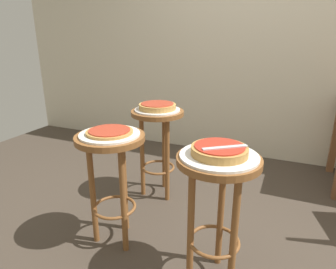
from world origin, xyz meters
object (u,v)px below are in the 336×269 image
Objects in this scene: serving_plate_middle at (110,134)px; pizza_server_knife at (225,147)px; stool_foreground at (217,191)px; pizza_foreground at (219,150)px; pizza_leftside at (157,106)px; serving_plate_leftside at (157,110)px; serving_plate_foreground at (219,156)px; stool_middle at (112,164)px; pizza_middle at (110,132)px; stool_leftside at (158,133)px.

pizza_server_knife reaches higher than serving_plate_middle.
pizza_foreground is (-0.00, -0.00, 0.22)m from stool_foreground.
stool_foreground is at bearing -47.26° from pizza_leftside.
serving_plate_middle is 1.01× the size of serving_plate_leftside.
serving_plate_middle is at bearing 174.02° from pizza_foreground.
serving_plate_middle is at bearing 174.02° from serving_plate_foreground.
stool_foreground is 0.22m from pizza_foreground.
stool_middle is 2.65× the size of pizza_middle.
serving_plate_leftside is at bearing 180.00° from pizza_leftside.
serving_plate_middle is at bearing -165.96° from pizza_middle.
pizza_foreground is at bearing 180.00° from serving_plate_foreground.
pizza_leftside reaches higher than pizza_middle.
pizza_foreground is at bearing -5.98° from stool_middle.
serving_plate_foreground is at bearing -93.58° from stool_foreground.
serving_plate_foreground and serving_plate_middle have the same top height.
stool_foreground is 1.00× the size of stool_leftside.
pizza_leftside is (-0.66, 0.72, 0.22)m from stool_foreground.
stool_foreground is 1.90× the size of serving_plate_foreground.
serving_plate_middle is 1.61× the size of pizza_server_knife.
serving_plate_foreground is 1.00m from stool_leftside.
serving_plate_foreground is 0.03m from pizza_foreground.
serving_plate_foreground is at bearing -5.98° from serving_plate_middle.
stool_leftside is 1.04m from pizza_server_knife.
pizza_foreground is 0.77× the size of serving_plate_leftside.
pizza_middle is 0.65m from pizza_leftside.
stool_foreground and stool_middle have the same top height.
serving_plate_leftside is 0.03m from pizza_leftside.
serving_plate_middle is at bearing -90.06° from pizza_leftside.
pizza_leftside reaches higher than serving_plate_foreground.
pizza_server_knife reaches higher than pizza_middle.
stool_middle is 0.74m from pizza_server_knife.
serving_plate_leftside is at bearing 89.94° from pizza_middle.
serving_plate_leftside reaches higher than stool_middle.
serving_plate_foreground is at bearing -5.98° from pizza_middle.
pizza_foreground reaches higher than stool_leftside.
serving_plate_leftside is (-0.66, 0.72, -0.03)m from pizza_foreground.
pizza_server_knife is at bearing -33.69° from serving_plate_foreground.
stool_middle is 0.65m from stool_leftside.
pizza_middle reaches higher than serving_plate_foreground.
pizza_middle is 0.65m from serving_plate_leftside.
stool_leftside is (0.00, 0.65, -0.20)m from pizza_middle.
serving_plate_middle is at bearing -90.06° from stool_leftside.
stool_middle is at bearing -90.06° from stool_leftside.
pizza_server_knife is at bearing -7.35° from serving_plate_middle.
pizza_leftside is 1.30× the size of pizza_server_knife.
stool_foreground is at bearing -5.98° from stool_middle.
pizza_middle reaches higher than serving_plate_middle.
stool_foreground is at bearing -47.26° from stool_leftside.
serving_plate_leftside is (-0.66, 0.72, 0.19)m from stool_foreground.
stool_leftside is at bearing 132.74° from pizza_foreground.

